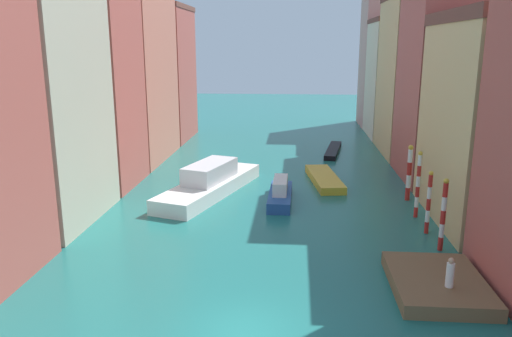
% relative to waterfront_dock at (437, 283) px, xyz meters
% --- Properties ---
extents(ground_plane, '(154.00, 154.00, 0.00)m').
position_rel_waterfront_dock_xyz_m(ground_plane, '(-8.67, 20.28, -0.33)').
color(ground_plane, '#1E6B66').
extents(building_left_1, '(7.08, 9.35, 16.63)m').
position_rel_waterfront_dock_xyz_m(building_left_1, '(-23.21, 8.10, 8.00)').
color(building_left_1, '#BCB299').
rests_on(building_left_1, ground).
extents(building_left_2, '(7.08, 7.49, 18.64)m').
position_rel_waterfront_dock_xyz_m(building_left_2, '(-23.21, 16.77, 9.00)').
color(building_left_2, '#B25147').
rests_on(building_left_2, ground).
extents(building_left_3, '(7.08, 11.98, 21.51)m').
position_rel_waterfront_dock_xyz_m(building_left_3, '(-23.21, 26.63, 10.44)').
color(building_left_3, '#C6705B').
rests_on(building_left_3, ground).
extents(building_left_4, '(7.08, 10.21, 15.83)m').
position_rel_waterfront_dock_xyz_m(building_left_4, '(-23.21, 38.00, 7.60)').
color(building_left_4, '#B25147').
rests_on(building_left_4, ground).
extents(building_right_1, '(7.08, 11.69, 13.34)m').
position_rel_waterfront_dock_xyz_m(building_right_1, '(5.88, 10.27, 6.35)').
color(building_right_1, '#DBB77A').
rests_on(building_right_1, ground).
extents(building_right_2, '(7.08, 9.54, 18.91)m').
position_rel_waterfront_dock_xyz_m(building_right_2, '(5.88, 21.09, 9.14)').
color(building_right_2, '#B25147').
rests_on(building_right_2, ground).
extents(building_right_3, '(7.08, 11.10, 16.37)m').
position_rel_waterfront_dock_xyz_m(building_right_3, '(5.88, 31.64, 7.87)').
color(building_right_3, '#DBB77A').
rests_on(building_right_3, ground).
extents(building_right_4, '(7.08, 9.60, 14.44)m').
position_rel_waterfront_dock_xyz_m(building_right_4, '(5.88, 42.29, 6.90)').
color(building_right_4, beige).
rests_on(building_right_4, ground).
extents(building_right_5, '(7.08, 7.85, 20.06)m').
position_rel_waterfront_dock_xyz_m(building_right_5, '(5.88, 50.99, 9.71)').
color(building_right_5, tan).
rests_on(building_right_5, ground).
extents(waterfront_dock, '(4.21, 5.72, 0.66)m').
position_rel_waterfront_dock_xyz_m(waterfront_dock, '(0.00, 0.00, 0.00)').
color(waterfront_dock, brown).
rests_on(waterfront_dock, ground).
extents(person_on_dock, '(0.36, 0.36, 1.40)m').
position_rel_waterfront_dock_xyz_m(person_on_dock, '(0.24, -0.95, 0.97)').
color(person_on_dock, white).
rests_on(person_on_dock, waterfront_dock).
extents(mooring_pole_0, '(0.31, 0.31, 4.18)m').
position_rel_waterfront_dock_xyz_m(mooring_pole_0, '(1.47, 4.86, 1.81)').
color(mooring_pole_0, red).
rests_on(mooring_pole_0, ground).
extents(mooring_pole_1, '(0.28, 0.28, 3.94)m').
position_rel_waterfront_dock_xyz_m(mooring_pole_1, '(1.35, 7.47, 1.68)').
color(mooring_pole_1, red).
rests_on(mooring_pole_1, ground).
extents(mooring_pole_2, '(0.29, 0.29, 4.52)m').
position_rel_waterfront_dock_xyz_m(mooring_pole_2, '(1.38, 10.46, 1.97)').
color(mooring_pole_2, red).
rests_on(mooring_pole_2, ground).
extents(mooring_pole_3, '(0.37, 0.37, 4.18)m').
position_rel_waterfront_dock_xyz_m(mooring_pole_3, '(1.63, 14.31, 1.81)').
color(mooring_pole_3, red).
rests_on(mooring_pole_3, ground).
extents(vaporetto_white, '(6.77, 12.93, 2.46)m').
position_rel_waterfront_dock_xyz_m(vaporetto_white, '(-13.28, 14.79, 0.56)').
color(vaporetto_white, white).
rests_on(vaporetto_white, ground).
extents(gondola_black, '(2.45, 8.42, 0.50)m').
position_rel_waterfront_dock_xyz_m(gondola_black, '(-2.69, 31.00, -0.08)').
color(gondola_black, black).
rests_on(gondola_black, ground).
extents(motorboat_0, '(3.10, 7.96, 0.62)m').
position_rel_waterfront_dock_xyz_m(motorboat_0, '(-4.28, 18.82, -0.02)').
color(motorboat_0, gold).
rests_on(motorboat_0, ground).
extents(motorboat_1, '(1.69, 6.18, 1.74)m').
position_rel_waterfront_dock_xyz_m(motorboat_1, '(-7.80, 13.15, 0.31)').
color(motorboat_1, '#234C93').
rests_on(motorboat_1, ground).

